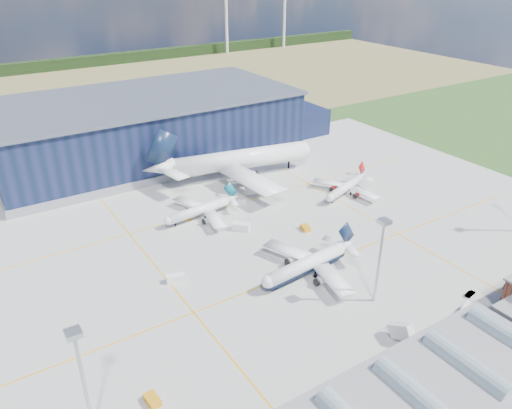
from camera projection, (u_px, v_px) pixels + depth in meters
name	position (u px, v px, depth m)	size (l,w,h in m)	color
ground	(273.00, 257.00, 142.08)	(600.00, 600.00, 0.00)	#294B1C
apron	(254.00, 242.00, 149.60)	(220.00, 160.00, 0.08)	#9F9F9A
farmland	(72.00, 94.00, 307.71)	(600.00, 220.00, 0.01)	olive
treeline	(43.00, 66.00, 366.15)	(600.00, 8.00, 8.00)	black
hangar	(152.00, 129.00, 209.60)	(145.00, 62.00, 26.10)	#0F1B33
glass_concourse	(427.00, 399.00, 92.15)	(78.00, 23.00, 8.60)	black
light_mast_west	(80.00, 366.00, 83.69)	(2.60, 2.60, 23.00)	#B4B7BB
light_mast_center	(381.00, 248.00, 117.38)	(2.60, 2.60, 23.00)	#B4B7BB
airliner_navy	(307.00, 258.00, 131.85)	(33.61, 32.88, 10.96)	white
airliner_red	(346.00, 183.00, 177.15)	(27.41, 26.82, 8.94)	white
airliner_widebody	(239.00, 150.00, 189.08)	(67.17, 65.71, 21.90)	white
airliner_regional	(199.00, 206.00, 160.97)	(28.63, 28.00, 9.33)	white
gse_tug_a	(152.00, 400.00, 95.58)	(2.26, 3.70, 1.54)	orange
gse_tug_b	(305.00, 228.00, 155.82)	(2.25, 3.38, 1.47)	orange
gse_van_a	(176.00, 278.00, 131.15)	(2.09, 4.80, 2.09)	white
gse_cart_a	(351.00, 183.00, 186.66)	(1.97, 2.95, 1.28)	white
gse_van_b	(241.00, 227.00, 155.51)	(2.47, 5.38, 2.47)	white
gse_tug_c	(187.00, 216.00, 162.72)	(2.07, 3.31, 1.45)	orange
gse_cart_b	(242.00, 202.00, 172.13)	(1.95, 2.92, 1.27)	white
gse_van_c	(468.00, 311.00, 118.89)	(2.38, 4.95, 2.38)	white
airstair	(401.00, 335.00, 110.63)	(2.16, 5.41, 3.46)	white
car_b	(470.00, 294.00, 126.00)	(1.19, 3.40, 1.12)	#99999E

